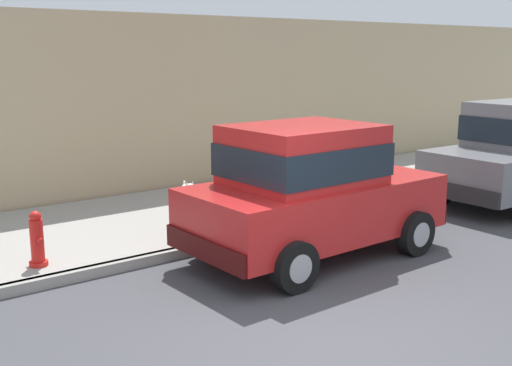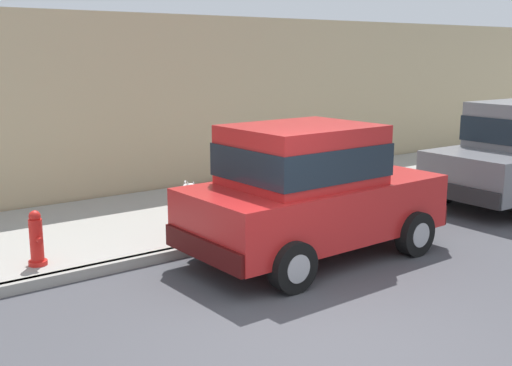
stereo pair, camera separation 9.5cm
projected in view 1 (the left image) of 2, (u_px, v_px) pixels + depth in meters
The scene contains 7 objects.
ground_plane at pixel (337, 339), 6.36m from camera, with size 80.00×80.00×0.00m, color #424247.
curb at pixel (176, 253), 8.84m from camera, with size 0.16×64.00×0.14m, color gray.
sidewalk at pixel (120, 226), 10.24m from camera, with size 3.60×64.00×0.14m, color #99968E.
car_red_hatchback at pixel (310, 189), 8.72m from camera, with size 2.01×3.83×1.88m.
dog_white at pixel (188, 190), 11.22m from camera, with size 0.73×0.35×0.49m.
fire_hydrant at pixel (37, 241), 8.06m from camera, with size 0.34×0.24×0.72m.
building_facade at pixel (302, 97), 14.96m from camera, with size 0.50×20.00×3.57m, color tan.
Camera 1 is at (4.20, -4.23, 2.84)m, focal length 44.26 mm.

